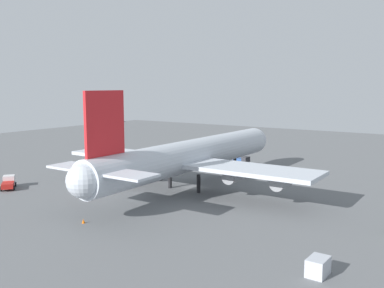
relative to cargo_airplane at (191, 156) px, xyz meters
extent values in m
plane|color=slate|center=(0.26, 0.00, -6.25)|extent=(238.75, 238.75, 0.00)
cylinder|color=silver|center=(0.26, 0.00, 0.10)|extent=(54.24, 5.96, 5.96)
sphere|color=silver|center=(27.38, 0.00, 0.10)|extent=(5.84, 5.84, 5.84)
sphere|color=silver|center=(-26.86, 0.00, 0.10)|extent=(5.06, 5.06, 5.06)
cube|color=red|center=(-22.52, 0.00, 7.85)|extent=(7.59, 0.50, 9.53)
cube|color=silver|center=(-23.60, -4.77, 1.00)|extent=(4.88, 8.94, 0.36)
cube|color=silver|center=(-23.60, 4.77, 1.00)|extent=(4.88, 8.94, 0.36)
cube|color=silver|center=(-2.45, -13.74, -0.79)|extent=(9.22, 23.90, 0.70)
cube|color=silver|center=(-2.45, 13.74, -0.79)|extent=(9.22, 23.90, 0.70)
cylinder|color=gray|center=(-1.45, -10.15, -2.39)|extent=(4.77, 2.50, 2.50)
cylinder|color=gray|center=(-1.45, -18.99, -2.39)|extent=(4.77, 2.50, 2.50)
cylinder|color=gray|center=(-1.45, 10.15, -2.39)|extent=(4.77, 2.50, 2.50)
cylinder|color=gray|center=(-1.45, 18.99, -2.39)|extent=(4.77, 2.50, 2.50)
cylinder|color=black|center=(17.62, 0.00, -4.56)|extent=(0.70, 0.70, 3.38)
cylinder|color=black|center=(-2.45, -3.28, -4.56)|extent=(0.70, 0.70, 3.38)
cylinder|color=black|center=(-2.45, 3.28, -4.56)|extent=(0.70, 0.70, 3.38)
cube|color=#333338|center=(27.30, 2.16, -4.94)|extent=(2.09, 1.65, 1.63)
cube|color=#2D5193|center=(27.64, 4.14, -5.24)|extent=(2.32, 2.95, 1.04)
cylinder|color=black|center=(26.29, 2.42, -5.76)|extent=(0.44, 1.01, 0.98)
cylinder|color=black|center=(28.34, 2.07, -5.76)|extent=(0.44, 1.01, 0.98)
cylinder|color=black|center=(26.72, 4.88, -5.76)|extent=(0.44, 1.01, 0.98)
cylinder|color=black|center=(28.76, 4.52, -5.76)|extent=(0.44, 1.01, 0.98)
cube|color=silver|center=(4.06, 28.93, -5.02)|extent=(1.90, 2.10, 1.64)
cube|color=#232328|center=(1.97, 28.55, -5.21)|extent=(2.94, 2.29, 1.27)
cylinder|color=black|center=(4.23, 27.94, -5.84)|extent=(0.85, 0.42, 0.81)
cylinder|color=black|center=(3.87, 29.92, -5.84)|extent=(0.85, 0.42, 0.81)
cylinder|color=black|center=(1.65, 27.46, -5.84)|extent=(0.85, 0.42, 0.81)
cylinder|color=black|center=(1.28, 29.45, -5.84)|extent=(0.85, 0.42, 0.81)
cube|color=silver|center=(-19.27, 29.68, -4.88)|extent=(2.90, 2.89, 1.81)
cube|color=#B21E19|center=(-20.90, 27.63, -5.31)|extent=(3.60, 3.78, 0.96)
cylinder|color=black|center=(-18.37, 29.00, -5.79)|extent=(0.80, 0.90, 0.93)
cylinder|color=black|center=(-20.13, 30.40, -5.79)|extent=(0.80, 0.90, 0.93)
cylinder|color=black|center=(-20.38, 26.46, -5.79)|extent=(0.80, 0.90, 0.93)
cylinder|color=black|center=(-22.15, 27.86, -5.79)|extent=(0.80, 0.90, 0.93)
cube|color=#B7BCC6|center=(-24.86, -32.64, -5.30)|extent=(2.84, 1.98, 1.90)
cone|color=orange|center=(27.12, -1.68, -5.87)|extent=(0.53, 0.53, 0.76)
cone|color=orange|center=(-26.60, 0.69, -5.93)|extent=(0.45, 0.45, 0.64)
camera|label=1|loc=(-67.50, -45.58, 13.31)|focal=40.43mm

